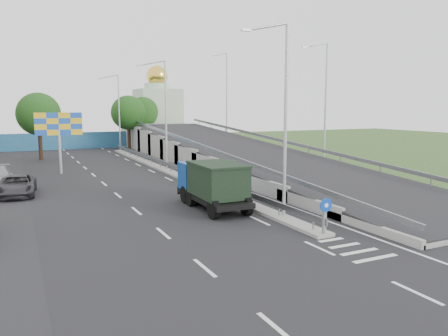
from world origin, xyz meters
TOP-DOWN VIEW (x-y plane):
  - ground at (0.00, 0.00)m, footprint 160.00×160.00m
  - road_surface at (-3.00, 20.00)m, footprint 26.00×90.00m
  - median at (0.00, 24.00)m, footprint 1.00×44.00m
  - overpass_ramp at (7.50, 24.00)m, footprint 10.00×50.00m
  - median_guardrail at (0.00, 24.00)m, footprint 0.09×44.00m
  - sign_bollard at (0.00, 2.17)m, footprint 0.64×0.23m
  - lamp_post_near at (0.11, 6.00)m, footprint 2.74×0.18m
  - lamp_post_mid at (0.11, 26.00)m, footprint 2.74×0.18m
  - lamp_post_far at (0.11, 46.00)m, footprint 2.74×0.18m
  - blue_wall at (-4.00, 52.00)m, footprint 30.00×0.50m
  - church at (10.00, 60.00)m, footprint 7.00×7.00m
  - billboard at (-9.00, 28.00)m, footprint 4.00×0.24m
  - tree_left_mid at (-10.00, 40.00)m, footprint 4.80×4.80m
  - tree_median_far at (2.00, 48.00)m, footprint 4.80×4.80m
  - tree_ramp_far at (6.00, 55.00)m, footprint 4.80×4.80m
  - dump_truck at (-2.20, 9.89)m, footprint 2.53×6.35m
  - parked_car_c at (-12.65, 18.98)m, footprint 2.71×5.18m

SIDE VIEW (x-z plane):
  - ground at x=0.00m, z-range 0.00..0.00m
  - road_surface at x=-3.00m, z-range -0.02..0.02m
  - median at x=0.00m, z-range 0.00..0.20m
  - parked_car_c at x=-12.65m, z-range 0.00..1.39m
  - median_guardrail at x=0.00m, z-range 0.39..1.10m
  - sign_bollard at x=0.00m, z-range 0.20..1.87m
  - blue_wall at x=-4.00m, z-range 0.00..2.40m
  - dump_truck at x=-2.20m, z-range 0.15..2.94m
  - overpass_ramp at x=7.50m, z-range 0.00..3.50m
  - billboard at x=-9.00m, z-range 1.44..6.94m
  - tree_left_mid at x=-10.00m, z-range 1.38..8.98m
  - tree_median_far at x=2.00m, z-range 1.38..8.98m
  - tree_ramp_far at x=6.00m, z-range 1.38..8.98m
  - church at x=10.00m, z-range -1.59..12.21m
  - lamp_post_near at x=0.11m, z-range 0.77..10.85m
  - lamp_post_mid at x=0.11m, z-range 0.77..10.85m
  - lamp_post_far at x=0.11m, z-range 0.77..10.85m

